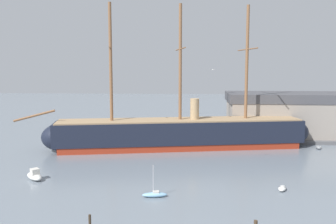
# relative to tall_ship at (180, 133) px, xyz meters

# --- Properties ---
(tall_ship) EXTENTS (61.38, 17.28, 29.73)m
(tall_ship) POSITION_rel_tall_ship_xyz_m (0.00, 0.00, 0.00)
(tall_ship) COLOR maroon
(tall_ship) RESTS_ON ground
(sailboat_near_centre) EXTENTS (3.42, 1.44, 4.32)m
(sailboat_near_centre) POSITION_rel_tall_ship_xyz_m (-2.41, -29.62, -2.88)
(sailboat_near_centre) COLOR #7FB2D6
(sailboat_near_centre) RESTS_ON ground
(motorboat_mid_left) EXTENTS (4.06, 4.24, 1.74)m
(motorboat_mid_left) POSITION_rel_tall_ship_xyz_m (-21.49, -23.15, -2.63)
(motorboat_mid_left) COLOR silver
(motorboat_mid_left) RESTS_ON ground
(dinghy_mid_right) EXTENTS (1.80, 2.58, 0.56)m
(dinghy_mid_right) POSITION_rel_tall_ship_xyz_m (15.08, -25.79, -2.96)
(dinghy_mid_right) COLOR silver
(dinghy_mid_right) RESTS_ON ground
(dinghy_far_right) EXTENTS (1.52, 2.58, 0.57)m
(dinghy_far_right) POSITION_rel_tall_ship_xyz_m (29.03, 1.29, -2.95)
(dinghy_far_right) COLOR gray
(dinghy_far_right) RESTS_ON ground
(dinghy_distant_centre) EXTENTS (2.28, 2.98, 0.65)m
(dinghy_distant_centre) POSITION_rel_tall_ship_xyz_m (1.64, 12.62, -2.91)
(dinghy_distant_centre) COLOR #1E284C
(dinghy_distant_centre) RESTS_ON ground
(dockside_warehouse_right) EXTENTS (54.28, 16.00, 15.50)m
(dockside_warehouse_right) POSITION_rel_tall_ship_xyz_m (36.18, 12.79, 2.16)
(dockside_warehouse_right) COLOR #565659
(dockside_warehouse_right) RESTS_ON ground
(seagull_in_flight) EXTENTS (1.06, 0.80, 0.13)m
(seagull_in_flight) POSITION_rel_tall_ship_xyz_m (5.64, -16.97, 13.41)
(seagull_in_flight) COLOR silver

